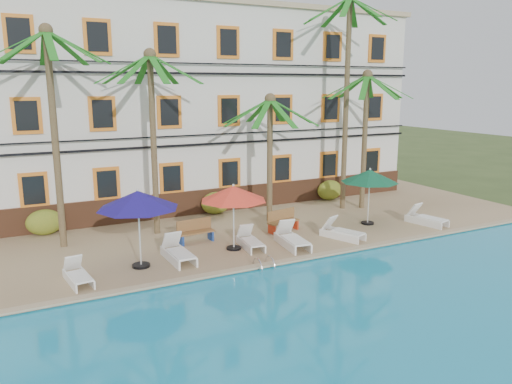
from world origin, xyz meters
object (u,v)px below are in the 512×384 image
lounger_a (78,275)px  umbrella_red (233,194)px  umbrella_blue (138,200)px  palm_d (347,78)px  pool_ladder (264,267)px  lounger_e (342,232)px  lounger_c (250,241)px  lounger_f (426,218)px  lounger_b (178,252)px  palm_e (366,119)px  palm_b (152,117)px  bench_left (195,231)px  umbrella_green (370,176)px  bench_right (282,220)px  palm_c (270,138)px  palm_a (52,108)px  lounger_d (292,238)px

lounger_a → umbrella_red: bearing=7.7°
umbrella_blue → palm_d: bearing=18.2°
pool_ladder → lounger_e: bearing=18.8°
lounger_c → lounger_f: lounger_f is taller
lounger_e → lounger_c: bearing=170.6°
lounger_b → pool_ladder: lounger_b is taller
umbrella_blue → pool_ladder: (3.82, -1.97, -2.39)m
palm_e → pool_ladder: palm_e is taller
palm_b → lounger_b: palm_b is taller
umbrella_red → umbrella_blue: bearing=-175.6°
palm_e → bench_left: palm_e is taller
palm_b → umbrella_green: palm_b is taller
umbrella_green → palm_e: bearing=56.4°
pool_ladder → palm_b: bearing=111.0°
bench_right → lounger_c: bearing=-148.0°
palm_c → lounger_f: bearing=-31.9°
umbrella_blue → umbrella_green: (10.63, 0.79, -0.18)m
palm_a → umbrella_blue: 5.17m
umbrella_red → bench_left: size_ratio=1.68×
umbrella_blue → lounger_a: 3.08m
umbrella_red → palm_e: bearing=19.7°
palm_d → pool_ladder: palm_d is taller
palm_a → lounger_b: palm_a is taller
lounger_a → bench_right: size_ratio=1.12×
lounger_f → palm_e: bearing=99.1°
umbrella_red → lounger_b: 3.01m
palm_c → umbrella_blue: size_ratio=2.10×
lounger_e → palm_d: bearing=53.2°
palm_c → umbrella_blue: bearing=-154.2°
palm_e → lounger_c: (-8.02, -3.19, -4.28)m
umbrella_blue → pool_ladder: 4.92m
lounger_d → lounger_b: bearing=174.0°
umbrella_green → lounger_c: (-6.29, -0.59, -1.94)m
umbrella_green → bench_right: 4.47m
palm_d → lounger_a: 15.57m
palm_d → umbrella_green: bearing=-104.7°
lounger_c → bench_left: bench_left is taller
palm_b → palm_e: (10.72, -0.33, -0.41)m
lounger_d → lounger_f: bearing=-0.1°
palm_a → pool_ladder: 9.80m
palm_a → bench_right: size_ratio=5.38×
bench_left → pool_ladder: bearing=-73.1°
umbrella_red → bench_left: (-1.02, 1.53, -1.73)m
lounger_a → bench_left: bench_left is taller
lounger_a → bench_right: bearing=13.5°
umbrella_red → lounger_e: size_ratio=1.31×
palm_b → umbrella_green: size_ratio=2.96×
umbrella_blue → umbrella_red: 3.70m
palm_b → pool_ladder: size_ratio=10.31×
bench_right → palm_e: bearing=17.2°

